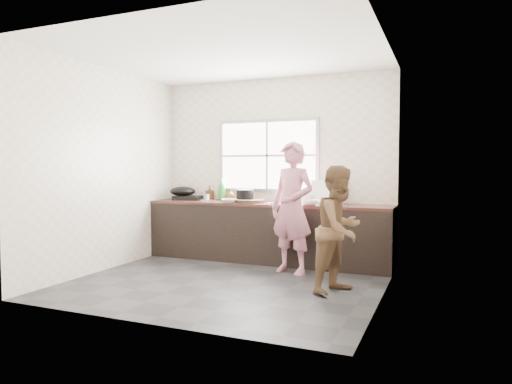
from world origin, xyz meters
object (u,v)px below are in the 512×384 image
at_px(bowl_crabs, 310,203).
at_px(plate_food, 230,201).
at_px(glass_jar, 207,197).
at_px(burner, 189,198).
at_px(cutting_board, 250,201).
at_px(bottle_brown_short, 230,195).
at_px(black_pot, 245,196).
at_px(bottle_green, 222,190).
at_px(person_side, 340,229).
at_px(wok, 183,191).
at_px(bottle_brown_tall, 210,193).
at_px(woman, 292,212).
at_px(bowl_held, 286,202).
at_px(pot_lid_left, 208,200).
at_px(bowl_mince, 229,201).
at_px(dish_rack, 330,192).
at_px(pot_lid_right, 198,199).

relative_size(bowl_crabs, plate_food, 0.80).
xyz_separation_m(glass_jar, burner, (-0.38, 0.09, -0.02)).
height_order(cutting_board, bowl_crabs, bowl_crabs).
xyz_separation_m(bottle_brown_short, burner, (-0.78, 0.09, -0.06)).
distance_m(black_pot, plate_food, 0.24).
height_order(plate_food, glass_jar, glass_jar).
distance_m(bottle_green, bottle_brown_short, 0.28).
xyz_separation_m(plate_food, burner, (-0.82, 0.17, 0.02)).
xyz_separation_m(person_side, plate_food, (-1.91, 1.21, 0.17)).
distance_m(bottle_green, wok, 0.63).
distance_m(plate_food, bottle_brown_tall, 0.52).
height_order(woman, bottle_brown_short, woman).
bearing_deg(bowl_crabs, bottle_green, 164.14).
distance_m(person_side, burner, 3.07).
height_order(woman, glass_jar, woman).
distance_m(woman, cutting_board, 0.95).
xyz_separation_m(bowl_crabs, black_pot, (-1.06, 0.24, 0.06)).
height_order(person_side, bottle_brown_tall, person_side).
distance_m(person_side, black_pot, 2.12).
bearing_deg(black_pot, bottle_brown_short, 172.76).
relative_size(plate_food, burner, 0.57).
height_order(person_side, wok, person_side).
height_order(woman, bottle_green, woman).
bearing_deg(bowl_held, pot_lid_left, 166.97).
distance_m(cutting_board, bowl_mince, 0.31).
relative_size(bottle_brown_short, wok, 0.46).
height_order(bottle_green, glass_jar, bottle_green).
height_order(person_side, glass_jar, person_side).
relative_size(bottle_brown_tall, burner, 0.50).
height_order(person_side, dish_rack, person_side).
distance_m(bowl_held, burner, 1.81).
bearing_deg(wok, bowl_crabs, -6.94).
xyz_separation_m(person_side, bowl_mince, (-1.84, 1.01, 0.19)).
bearing_deg(bowl_mince, pot_lid_right, 150.43).
height_order(person_side, pot_lid_right, person_side).
height_order(person_side, pot_lid_left, person_side).
height_order(bowl_mince, dish_rack, dish_rack).
relative_size(dish_rack, pot_lid_right, 1.73).
distance_m(plate_food, glass_jar, 0.45).
xyz_separation_m(plate_food, dish_rack, (1.46, 0.24, 0.16)).
relative_size(bottle_brown_tall, pot_lid_right, 0.79).
bearing_deg(person_side, bowl_crabs, 54.23).
relative_size(bowl_crabs, bottle_brown_tall, 0.92).
bearing_deg(bowl_mince, bowl_crabs, 0.00).
distance_m(burner, dish_rack, 2.29).
bearing_deg(burner, bowl_mince, -22.07).
xyz_separation_m(bowl_held, glass_jar, (-1.39, 0.27, 0.02)).
bearing_deg(wok, cutting_board, -5.14).
xyz_separation_m(bowl_mince, burner, (-0.90, 0.36, 0.00)).
distance_m(plate_food, wok, 0.88).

